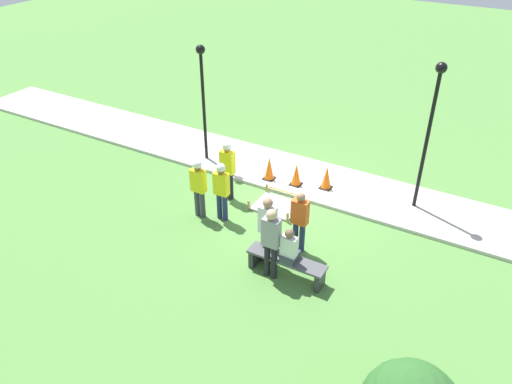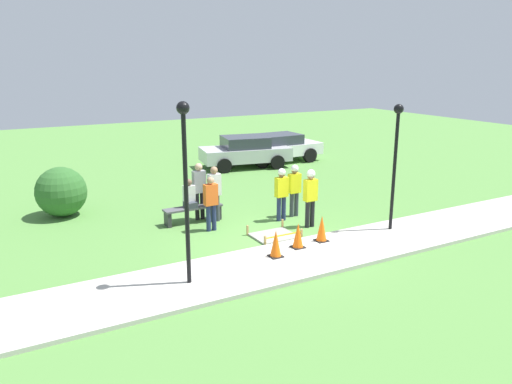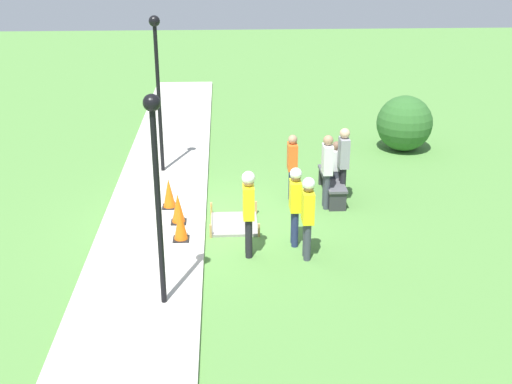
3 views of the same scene
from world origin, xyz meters
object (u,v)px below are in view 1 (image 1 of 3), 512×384
object	(u,v)px
traffic_cone_near_patch	(327,178)
worker_assistant	(198,184)
traffic_cone_sidewalk_edge	(269,168)
worker_supervisor	(221,187)
bystander_in_gray_shirt	(267,226)
person_seated_on_bench	(289,248)
lamppost_near	(203,87)
bystander_in_white_shirt	(271,239)
traffic_cone_far_patch	(296,174)
bystander_in_orange_shirt	(300,219)
worker_trainee	(228,165)
park_bench	(286,263)
lamppost_far	(431,118)

from	to	relation	value
traffic_cone_near_patch	worker_assistant	xyz separation A→B (m)	(2.46, 2.91, 0.57)
traffic_cone_sidewalk_edge	worker_supervisor	size ratio (longest dim) A/B	0.43
worker_assistant	bystander_in_gray_shirt	distance (m)	2.62
person_seated_on_bench	worker_assistant	bearing A→B (deg)	-18.35
worker_assistant	lamppost_near	xyz separation A→B (m)	(1.66, -2.71, 1.51)
bystander_in_gray_shirt	bystander_in_white_shirt	xyz separation A→B (m)	(-0.33, 0.44, 0.04)
traffic_cone_far_patch	bystander_in_orange_shirt	world-z (taller)	bystander_in_orange_shirt
traffic_cone_sidewalk_edge	bystander_in_gray_shirt	bearing A→B (deg)	117.73
person_seated_on_bench	worker_supervisor	bearing A→B (deg)	-25.50
traffic_cone_far_patch	traffic_cone_sidewalk_edge	bearing A→B (deg)	6.78
person_seated_on_bench	bystander_in_gray_shirt	distance (m)	0.80
person_seated_on_bench	bystander_in_white_shirt	size ratio (longest dim) A/B	0.48
person_seated_on_bench	worker_trainee	size ratio (longest dim) A/B	0.49
worker_supervisor	traffic_cone_near_patch	bearing A→B (deg)	-124.25
person_seated_on_bench	bystander_in_gray_shirt	xyz separation A→B (m)	(0.73, -0.30, 0.16)
traffic_cone_sidewalk_edge	lamppost_near	xyz separation A→B (m)	(2.42, -0.16, 2.08)
lamppost_near	park_bench	bearing A→B (deg)	142.18
park_bench	traffic_cone_near_patch	bearing A→B (deg)	-80.22
traffic_cone_far_patch	lamppost_near	world-z (taller)	lamppost_near
worker_supervisor	lamppost_far	bearing A→B (deg)	-144.74
bystander_in_gray_shirt	bystander_in_white_shirt	world-z (taller)	bystander_in_white_shirt
worker_supervisor	bystander_in_orange_shirt	bearing A→B (deg)	175.46
worker_assistant	lamppost_near	distance (m)	3.52
traffic_cone_near_patch	worker_supervisor	distance (m)	3.35
traffic_cone_far_patch	person_seated_on_bench	xyz separation A→B (m)	(-1.62, 3.72, 0.42)
worker_trainee	bystander_in_orange_shirt	size ratio (longest dim) A/B	1.09
traffic_cone_near_patch	worker_supervisor	bearing A→B (deg)	55.75
traffic_cone_near_patch	traffic_cone_far_patch	distance (m)	0.89
person_seated_on_bench	lamppost_near	xyz separation A→B (m)	(4.89, -3.78, 1.68)
worker_supervisor	lamppost_near	bearing A→B (deg)	-48.14
park_bench	person_seated_on_bench	world-z (taller)	person_seated_on_bench
worker_assistant	worker_supervisor	bearing A→B (deg)	-163.40
park_bench	lamppost_far	distance (m)	5.24
person_seated_on_bench	traffic_cone_far_patch	bearing A→B (deg)	-66.53
traffic_cone_far_patch	bystander_in_orange_shirt	distance (m)	3.02
bystander_in_gray_shirt	traffic_cone_sidewalk_edge	bearing A→B (deg)	-62.27
traffic_cone_far_patch	lamppost_near	size ratio (longest dim) A/B	0.19
traffic_cone_near_patch	person_seated_on_bench	size ratio (longest dim) A/B	0.80
bystander_in_orange_shirt	worker_assistant	bearing A→B (deg)	-0.14
traffic_cone_sidewalk_edge	worker_assistant	size ratio (longest dim) A/B	0.43
traffic_cone_sidewalk_edge	lamppost_far	size ratio (longest dim) A/B	0.18
person_seated_on_bench	bystander_in_white_shirt	bearing A→B (deg)	19.68
park_bench	worker_trainee	world-z (taller)	worker_trainee
worker_assistant	traffic_cone_near_patch	bearing A→B (deg)	-130.25
worker_trainee	traffic_cone_far_patch	bearing A→B (deg)	-133.73
traffic_cone_far_patch	lamppost_far	distance (m)	4.13
traffic_cone_far_patch	worker_assistant	bearing A→B (deg)	58.74
worker_assistant	bystander_in_white_shirt	distance (m)	3.08
traffic_cone_far_patch	person_seated_on_bench	size ratio (longest dim) A/B	0.77
lamppost_near	lamppost_far	distance (m)	6.66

